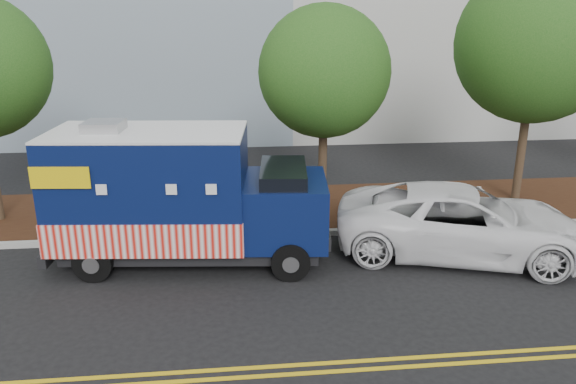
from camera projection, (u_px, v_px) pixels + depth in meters
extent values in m
plane|color=black|center=(267.00, 259.00, 14.03)|extent=(120.00, 120.00, 0.00)
cube|color=#9E9E99|center=(264.00, 235.00, 15.33)|extent=(120.00, 0.18, 0.15)
cube|color=black|center=(259.00, 209.00, 17.31)|extent=(120.00, 4.00, 0.15)
cube|color=gold|center=(285.00, 366.00, 9.82)|extent=(120.00, 0.10, 0.01)
cube|color=gold|center=(286.00, 375.00, 9.58)|extent=(120.00, 0.10, 0.01)
cylinder|color=#38281C|center=(323.00, 158.00, 17.03)|extent=(0.26, 0.26, 3.26)
sphere|color=#1C5116|center=(324.00, 72.00, 16.23)|extent=(3.84, 3.84, 3.84)
cylinder|color=#38281C|center=(522.00, 145.00, 17.46)|extent=(0.26, 0.26, 3.81)
sphere|color=#1C5116|center=(536.00, 43.00, 16.50)|extent=(4.70, 4.70, 4.70)
cube|color=#473828|center=(171.00, 194.00, 15.14)|extent=(0.06, 0.06, 2.40)
cube|color=black|center=(194.00, 243.00, 13.85)|extent=(6.18, 2.60, 0.30)
cube|color=#091543|center=(151.00, 186.00, 13.38)|extent=(4.72, 2.89, 2.58)
cube|color=red|center=(154.00, 222.00, 13.66)|extent=(4.77, 2.95, 0.81)
cube|color=white|center=(146.00, 132.00, 12.97)|extent=(4.72, 2.89, 0.06)
cube|color=#B7B7BA|center=(104.00, 126.00, 12.92)|extent=(0.94, 0.94, 0.24)
cube|color=#091543|center=(286.00, 209.00, 13.59)|extent=(2.14, 2.48, 1.50)
cube|color=black|center=(283.00, 180.00, 13.37)|extent=(1.27, 2.19, 0.70)
cube|color=black|center=(326.00, 228.00, 13.76)|extent=(0.29, 2.15, 0.32)
cube|color=black|center=(61.00, 242.00, 13.81)|extent=(0.42, 2.42, 0.30)
cube|color=#B7B7BA|center=(55.00, 184.00, 13.34)|extent=(0.23, 1.93, 2.04)
cube|color=#B7B7BA|center=(174.00, 169.00, 14.58)|extent=(1.93, 0.23, 1.18)
cube|color=yellow|center=(60.00, 178.00, 11.96)|extent=(1.28, 0.14, 0.48)
cube|color=yellow|center=(97.00, 149.00, 14.39)|extent=(1.28, 0.14, 0.48)
cylinder|color=black|center=(291.00, 262.00, 12.83)|extent=(0.93, 0.38, 0.90)
cylinder|color=black|center=(289.00, 226.00, 14.91)|extent=(0.93, 0.38, 0.90)
cylinder|color=black|center=(93.00, 262.00, 12.79)|extent=(0.93, 0.38, 0.90)
cylinder|color=black|center=(120.00, 227.00, 14.87)|extent=(0.93, 0.38, 0.90)
imported|color=white|center=(463.00, 222.00, 14.06)|extent=(6.82, 4.56, 1.74)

